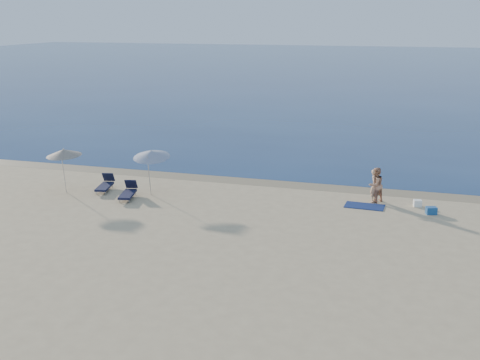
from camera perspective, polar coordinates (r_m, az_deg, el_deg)
name	(u,v)px	position (r m, az deg, el deg)	size (l,w,h in m)	color
sea	(388,68)	(112.83, 13.81, 10.28)	(240.00, 160.00, 0.01)	#0D2550
wet_sand_strip	(309,186)	(33.45, 6.53, -0.55)	(240.00, 1.60, 0.00)	#847254
person_left	(375,186)	(30.97, 12.66, -0.52)	(0.61, 0.40, 1.67)	tan
person_right	(376,185)	(30.89, 12.75, -0.46)	(0.87, 0.68, 1.79)	tan
beach_towel	(365,206)	(30.31, 11.72, -2.43)	(1.91, 1.06, 0.03)	#0F1D4F
white_bag	(418,203)	(30.91, 16.48, -2.12)	(0.38, 0.33, 0.33)	white
blue_cooler	(431,211)	(29.91, 17.69, -2.78)	(0.49, 0.35, 0.35)	#1A4F92
umbrella_near	(151,154)	(31.57, -8.40, 2.45)	(2.12, 2.15, 2.52)	silver
umbrella_far	(64,153)	(32.86, -16.37, 2.51)	(2.44, 2.45, 2.44)	silver
lounger_left	(105,185)	(33.13, -12.66, -0.45)	(0.99, 1.94, 0.82)	#121733
lounger_right	(128,192)	(31.48, -10.56, -1.17)	(1.01, 1.95, 0.82)	black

